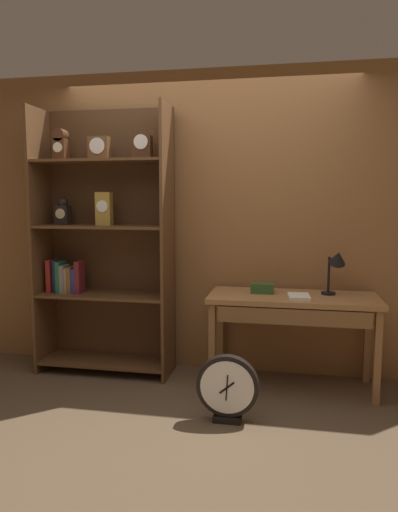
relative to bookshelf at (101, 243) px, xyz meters
name	(u,v)px	position (x,y,z in m)	size (l,w,h in m)	color
ground_plane	(174,434)	(0.89, -1.02, -1.14)	(10.00, 10.00, 0.00)	brown
back_wood_panel	(208,223)	(0.89, 0.24, 0.16)	(4.80, 0.05, 2.60)	brown
bookshelf	(101,243)	(0.00, 0.00, 0.00)	(1.16, 0.40, 2.28)	brown
workbench	(293,308)	(1.64, -0.12, -0.48)	(1.32, 0.55, 0.75)	#9E6B3D
desk_lamp	(336,263)	(1.96, -0.04, -0.12)	(0.19, 0.20, 0.38)	black
toolbox_small	(262,288)	(1.39, -0.04, -0.34)	(0.18, 0.11, 0.08)	#2D5123
open_repair_manual	(299,297)	(1.68, -0.19, -0.37)	(0.16, 0.22, 0.03)	silver
round_clock_large	(228,388)	(1.21, -0.78, -0.90)	(0.42, 0.11, 0.46)	black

